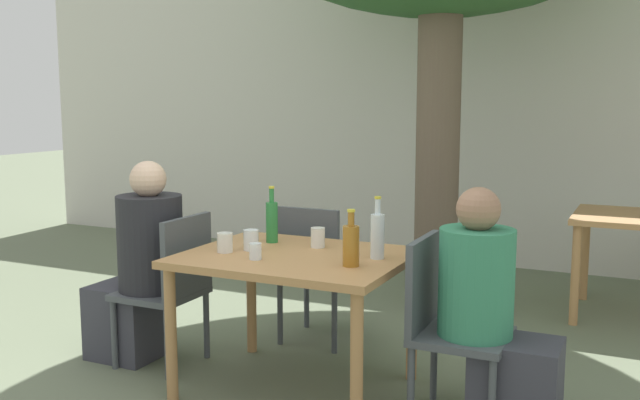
{
  "coord_description": "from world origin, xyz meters",
  "views": [
    {
      "loc": [
        1.69,
        -3.27,
        1.55
      ],
      "look_at": [
        0.0,
        0.3,
        1.0
      ],
      "focal_mm": 40.0,
      "sensor_mm": 36.0,
      "label": 1
    }
  ],
  "objects_px": {
    "green_bottle_0": "(272,221)",
    "water_bottle_2": "(377,234)",
    "amber_bottle_1": "(351,244)",
    "drinking_glass_0": "(255,251)",
    "drinking_glass_1": "(251,240)",
    "person_seated_0": "(140,271)",
    "patio_chair_1": "(444,318)",
    "dining_table_front": "(296,271)",
    "drinking_glass_2": "(225,243)",
    "patio_chair_0": "(172,282)",
    "drinking_glass_3": "(318,238)",
    "patio_chair_2": "(314,267)",
    "person_seated_1": "(494,323)"
  },
  "relations": [
    {
      "from": "green_bottle_0",
      "to": "drinking_glass_3",
      "type": "bearing_deg",
      "value": -2.98
    },
    {
      "from": "patio_chair_2",
      "to": "patio_chair_0",
      "type": "bearing_deg",
      "value": 50.23
    },
    {
      "from": "patio_chair_0",
      "to": "water_bottle_2",
      "type": "height_order",
      "value": "water_bottle_2"
    },
    {
      "from": "patio_chair_1",
      "to": "green_bottle_0",
      "type": "height_order",
      "value": "green_bottle_0"
    },
    {
      "from": "drinking_glass_2",
      "to": "drinking_glass_3",
      "type": "bearing_deg",
      "value": 39.61
    },
    {
      "from": "dining_table_front",
      "to": "amber_bottle_1",
      "type": "distance_m",
      "value": 0.44
    },
    {
      "from": "patio_chair_2",
      "to": "person_seated_0",
      "type": "distance_m",
      "value": 1.07
    },
    {
      "from": "patio_chair_0",
      "to": "person_seated_1",
      "type": "bearing_deg",
      "value": 90.0
    },
    {
      "from": "dining_table_front",
      "to": "patio_chair_0",
      "type": "bearing_deg",
      "value": 180.0
    },
    {
      "from": "person_seated_1",
      "to": "drinking_glass_3",
      "type": "bearing_deg",
      "value": 78.48
    },
    {
      "from": "green_bottle_0",
      "to": "water_bottle_2",
      "type": "relative_size",
      "value": 1.0
    },
    {
      "from": "green_bottle_0",
      "to": "drinking_glass_1",
      "type": "distance_m",
      "value": 0.25
    },
    {
      "from": "amber_bottle_1",
      "to": "drinking_glass_0",
      "type": "xyz_separation_m",
      "value": [
        -0.5,
        -0.07,
        -0.07
      ]
    },
    {
      "from": "patio_chair_0",
      "to": "patio_chair_1",
      "type": "bearing_deg",
      "value": 90.0
    },
    {
      "from": "amber_bottle_1",
      "to": "drinking_glass_3",
      "type": "xyz_separation_m",
      "value": [
        -0.34,
        0.33,
        -0.05
      ]
    },
    {
      "from": "drinking_glass_1",
      "to": "person_seated_1",
      "type": "bearing_deg",
      "value": 0.65
    },
    {
      "from": "water_bottle_2",
      "to": "person_seated_1",
      "type": "bearing_deg",
      "value": -8.07
    },
    {
      "from": "drinking_glass_2",
      "to": "drinking_glass_3",
      "type": "distance_m",
      "value": 0.51
    },
    {
      "from": "person_seated_0",
      "to": "drinking_glass_2",
      "type": "distance_m",
      "value": 0.73
    },
    {
      "from": "drinking_glass_0",
      "to": "amber_bottle_1",
      "type": "bearing_deg",
      "value": 8.29
    },
    {
      "from": "drinking_glass_1",
      "to": "person_seated_0",
      "type": "bearing_deg",
      "value": 178.89
    },
    {
      "from": "patio_chair_0",
      "to": "drinking_glass_3",
      "type": "height_order",
      "value": "patio_chair_0"
    },
    {
      "from": "patio_chair_1",
      "to": "drinking_glass_3",
      "type": "xyz_separation_m",
      "value": [
        -0.78,
        0.21,
        0.3
      ]
    },
    {
      "from": "drinking_glass_0",
      "to": "patio_chair_2",
      "type": "bearing_deg",
      "value": 96.57
    },
    {
      "from": "patio_chair_0",
      "to": "water_bottle_2",
      "type": "bearing_deg",
      "value": 94.07
    },
    {
      "from": "patio_chair_1",
      "to": "drinking_glass_1",
      "type": "height_order",
      "value": "patio_chair_1"
    },
    {
      "from": "green_bottle_0",
      "to": "person_seated_1",
      "type": "bearing_deg",
      "value": -9.62
    },
    {
      "from": "dining_table_front",
      "to": "green_bottle_0",
      "type": "height_order",
      "value": "green_bottle_0"
    },
    {
      "from": "amber_bottle_1",
      "to": "drinking_glass_0",
      "type": "relative_size",
      "value": 3.35
    },
    {
      "from": "person_seated_1",
      "to": "drinking_glass_3",
      "type": "distance_m",
      "value": 1.07
    },
    {
      "from": "patio_chair_0",
      "to": "person_seated_0",
      "type": "distance_m",
      "value": 0.23
    },
    {
      "from": "dining_table_front",
      "to": "drinking_glass_1",
      "type": "bearing_deg",
      "value": -176.75
    },
    {
      "from": "dining_table_front",
      "to": "drinking_glass_2",
      "type": "bearing_deg",
      "value": -161.78
    },
    {
      "from": "dining_table_front",
      "to": "drinking_glass_2",
      "type": "xyz_separation_m",
      "value": [
        -0.36,
        -0.12,
        0.14
      ]
    },
    {
      "from": "dining_table_front",
      "to": "drinking_glass_1",
      "type": "xyz_separation_m",
      "value": [
        -0.26,
        -0.01,
        0.15
      ]
    },
    {
      "from": "water_bottle_2",
      "to": "drinking_glass_2",
      "type": "distance_m",
      "value": 0.82
    },
    {
      "from": "drinking_glass_3",
      "to": "patio_chair_1",
      "type": "bearing_deg",
      "value": -14.87
    },
    {
      "from": "patio_chair_1",
      "to": "drinking_glass_2",
      "type": "xyz_separation_m",
      "value": [
        -1.17,
        -0.12,
        0.29
      ]
    },
    {
      "from": "person_seated_1",
      "to": "water_bottle_2",
      "type": "xyz_separation_m",
      "value": [
        -0.62,
        0.09,
        0.36
      ]
    },
    {
      "from": "patio_chair_1",
      "to": "person_seated_0",
      "type": "height_order",
      "value": "person_seated_0"
    },
    {
      "from": "patio_chair_0",
      "to": "patio_chair_2",
      "type": "xyz_separation_m",
      "value": [
        0.58,
        0.69,
        0.0
      ]
    },
    {
      "from": "dining_table_front",
      "to": "drinking_glass_2",
      "type": "height_order",
      "value": "drinking_glass_2"
    },
    {
      "from": "person_seated_1",
      "to": "amber_bottle_1",
      "type": "height_order",
      "value": "person_seated_1"
    },
    {
      "from": "patio_chair_1",
      "to": "water_bottle_2",
      "type": "xyz_separation_m",
      "value": [
        -0.38,
        0.09,
        0.37
      ]
    },
    {
      "from": "dining_table_front",
      "to": "water_bottle_2",
      "type": "xyz_separation_m",
      "value": [
        0.43,
        0.09,
        0.22
      ]
    },
    {
      "from": "patio_chair_2",
      "to": "green_bottle_0",
      "type": "relative_size",
      "value": 2.77
    },
    {
      "from": "patio_chair_1",
      "to": "patio_chair_2",
      "type": "xyz_separation_m",
      "value": [
        -1.04,
        0.69,
        0.0
      ]
    },
    {
      "from": "dining_table_front",
      "to": "drinking_glass_3",
      "type": "height_order",
      "value": "drinking_glass_3"
    },
    {
      "from": "drinking_glass_3",
      "to": "green_bottle_0",
      "type": "bearing_deg",
      "value": 177.02
    },
    {
      "from": "patio_chair_0",
      "to": "amber_bottle_1",
      "type": "distance_m",
      "value": 1.24
    }
  ]
}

